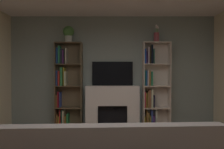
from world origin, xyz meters
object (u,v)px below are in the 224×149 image
object	(u,v)px
vase_with_flowers	(156,36)
fireplace	(112,106)
potted_plant	(68,33)
bookshelf_left	(65,87)
bookshelf_right	(152,88)
tv	(112,74)

from	to	relation	value
vase_with_flowers	fireplace	bearing A→B (deg)	178.60
potted_plant	vase_with_flowers	xyz separation A→B (m)	(2.09, -0.00, -0.07)
bookshelf_left	potted_plant	xyz separation A→B (m)	(0.08, -0.05, 1.28)
bookshelf_right	bookshelf_left	bearing A→B (deg)	179.55
bookshelf_right	fireplace	bearing A→B (deg)	-179.63
potted_plant	fireplace	bearing A→B (deg)	1.37
potted_plant	bookshelf_left	bearing A→B (deg)	148.17
bookshelf_left	bookshelf_right	distance (m)	2.08
bookshelf_right	potted_plant	distance (m)	2.40
tv	bookshelf_left	size ratio (longest dim) A/B	0.47
bookshelf_right	vase_with_flowers	world-z (taller)	vase_with_flowers
bookshelf_left	potted_plant	distance (m)	1.28
fireplace	tv	world-z (taller)	tv
fireplace	bookshelf_right	bearing A→B (deg)	0.37
bookshelf_right	vase_with_flowers	xyz separation A→B (m)	(0.08, -0.03, 1.24)
bookshelf_right	vase_with_flowers	distance (m)	1.25
tv	vase_with_flowers	distance (m)	1.38
fireplace	potted_plant	bearing A→B (deg)	-178.63
tv	potted_plant	distance (m)	1.43
bookshelf_right	potted_plant	bearing A→B (deg)	-179.11
fireplace	potted_plant	xyz separation A→B (m)	(-1.04, -0.02, 1.74)
bookshelf_right	tv	bearing A→B (deg)	174.72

